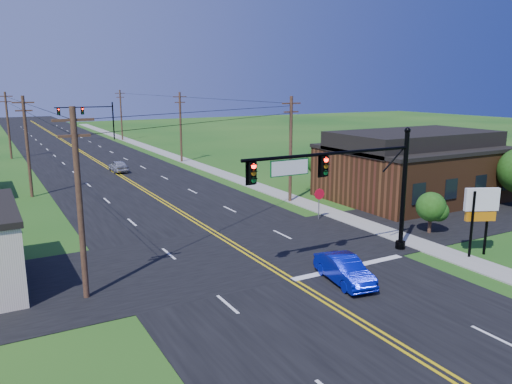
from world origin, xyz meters
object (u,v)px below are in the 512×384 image
signal_mast_far (88,115)px  blue_car (344,270)px  signal_mast_main (346,180)px  stop_sign (319,197)px

signal_mast_far → blue_car: 74.68m
blue_car → signal_mast_main: bearing=60.7°
stop_sign → signal_mast_far: bearing=101.9°
blue_car → signal_mast_far: bearing=97.2°
signal_mast_main → signal_mast_far: same height
signal_mast_main → stop_sign: signal_mast_main is taller
signal_mast_far → blue_car: bearing=-91.6°
signal_mast_far → stop_sign: size_ratio=4.60×
signal_mast_main → signal_mast_far: bearing=89.9°
signal_mast_main → blue_car: (-2.00, -2.55, -4.07)m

